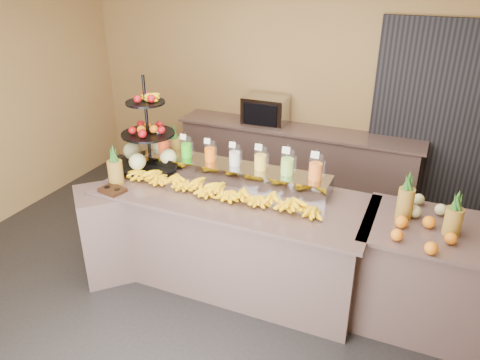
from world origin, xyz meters
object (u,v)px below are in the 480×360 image
Objects in this scene: banana_heap at (221,187)px; right_fruit_pile at (423,222)px; oven_warmer at (266,110)px; fruit_stand at (153,147)px; pitcher_tray at (235,172)px; condiment_caddy at (112,190)px.

right_fruit_pile is at bearing 1.73° from banana_heap.
banana_heap is 3.68× the size of oven_warmer.
oven_warmer is at bearing 83.58° from fruit_stand.
fruit_stand is at bearing 175.52° from right_fruit_pile.
pitcher_tray is 8.33× the size of condiment_caddy.
fruit_stand is 1.74× the size of oven_warmer.
banana_heap is at bearing -178.27° from right_fruit_pile.
oven_warmer is at bearing 99.32° from banana_heap.
pitcher_tray is at bearing 170.52° from right_fruit_pile.
banana_heap reaches higher than condiment_caddy.
oven_warmer is (0.60, 2.35, 0.16)m from condiment_caddy.
oven_warmer reaches higher than right_fruit_pile.
right_fruit_pile is (2.64, 0.39, 0.07)m from condiment_caddy.
condiment_caddy is at bearing -105.75° from oven_warmer.
pitcher_tray is at bearing 36.60° from condiment_caddy.
pitcher_tray is 0.34m from banana_heap.
banana_heap is (0.01, -0.34, 0.00)m from pitcher_tray.
fruit_stand is 1.88× the size of right_fruit_pile.
right_fruit_pile is (1.71, 0.05, 0.01)m from banana_heap.
fruit_stand is (-0.86, 0.25, 0.16)m from banana_heap.
condiment_caddy is (-0.07, -0.59, -0.22)m from fruit_stand.
banana_heap is at bearing 20.16° from condiment_caddy.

